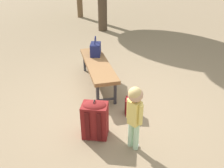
{
  "coord_description": "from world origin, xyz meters",
  "views": [
    {
      "loc": [
        2.67,
        -1.55,
        2.05
      ],
      "look_at": [
        0.02,
        -0.04,
        0.45
      ],
      "focal_mm": 37.82,
      "sensor_mm": 36.0,
      "label": 1
    }
  ],
  "objects": [
    {
      "name": "park_bench",
      "position": [
        -0.82,
        0.14,
        0.39
      ],
      "size": [
        1.65,
        0.81,
        0.45
      ],
      "color": "brown",
      "rests_on": "ground"
    },
    {
      "name": "child_standing",
      "position": [
        0.86,
        -0.22,
        0.56
      ],
      "size": [
        0.22,
        0.17,
        0.84
      ],
      "color": "#B2D8B2",
      "rests_on": "ground"
    },
    {
      "name": "backpack_large",
      "position": [
        0.43,
        -0.52,
        0.27
      ],
      "size": [
        0.38,
        0.4,
        0.54
      ],
      "color": "maroon",
      "rests_on": "ground"
    },
    {
      "name": "backpack_small",
      "position": [
        0.24,
        0.14,
        0.15
      ],
      "size": [
        0.22,
        0.21,
        0.3
      ],
      "color": "maroon",
      "rests_on": "ground"
    },
    {
      "name": "ground_plane",
      "position": [
        0.0,
        0.0,
        0.0
      ],
      "size": [
        40.0,
        40.0,
        0.0
      ],
      "primitive_type": "plane",
      "color": "#7F6B51",
      "rests_on": "ground"
    },
    {
      "name": "handbag",
      "position": [
        -1.18,
        0.28,
        0.58
      ],
      "size": [
        0.37,
        0.32,
        0.37
      ],
      "color": "#191E4C",
      "rests_on": "park_bench"
    }
  ]
}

